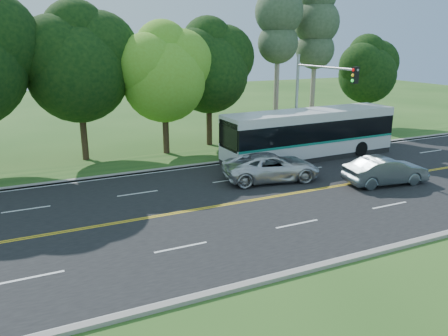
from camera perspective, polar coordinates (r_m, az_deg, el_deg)
name	(u,v)px	position (r m, az deg, el deg)	size (l,w,h in m)	color
ground	(267,198)	(22.98, 5.68, -3.92)	(120.00, 120.00, 0.00)	#27501A
road	(267,198)	(22.97, 5.68, -3.90)	(60.00, 14.00, 0.02)	black
curb_north	(213,163)	(29.03, -1.44, 0.65)	(60.00, 0.30, 0.15)	gray
curb_south	(362,256)	(17.69, 17.64, -10.84)	(60.00, 0.30, 0.15)	gray
grass_verge	(203,157)	(30.68, -2.81, 1.46)	(60.00, 4.00, 0.10)	#27501A
lane_markings	(266,198)	(22.92, 5.48, -3.90)	(57.60, 13.82, 0.00)	gold
tree_row	(113,59)	(31.23, -14.29, 13.67)	(44.70, 9.10, 13.84)	black
bougainvillea_hedge	(296,141)	(33.10, 9.36, 3.55)	(9.50, 2.25, 1.50)	maroon
traffic_signal	(313,92)	(29.84, 11.57, 9.76)	(0.42, 6.10, 7.00)	#95979E
transit_bus	(310,135)	(30.74, 11.11, 4.29)	(12.77, 3.15, 3.32)	silver
sedan	(386,171)	(26.43, 20.37, -0.33)	(1.67, 4.78, 1.57)	slate
suv	(272,167)	(25.67, 6.23, 0.15)	(2.62, 5.68, 1.58)	silver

